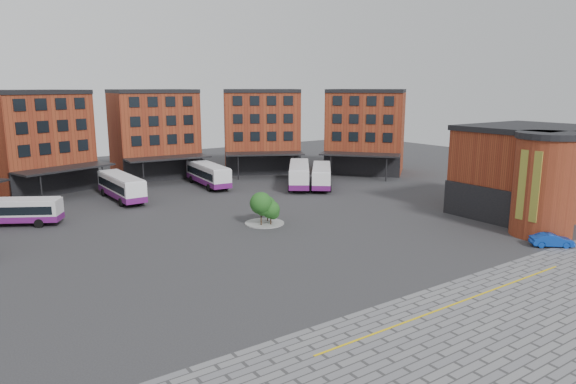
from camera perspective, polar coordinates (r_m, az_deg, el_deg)
ground at (r=47.02m, az=3.13°, el=-7.06°), size 160.00×160.00×0.00m
paving_zone at (r=35.55m, az=29.13°, el=-15.00°), size 50.00×22.00×0.02m
yellow_line at (r=39.20m, az=18.46°, el=-11.55°), size 26.00×0.15×0.02m
main_building at (r=77.17m, az=-17.53°, el=5.29°), size 94.14×42.48×14.60m
east_building at (r=65.35m, az=25.28°, el=1.93°), size 17.40×15.40×10.60m
tree_island at (r=56.58m, az=-2.50°, el=-1.71°), size 4.40×4.40×3.80m
bus_b at (r=64.12m, az=-28.49°, el=-1.88°), size 10.47×7.52×3.01m
bus_c at (r=72.54m, az=-18.04°, el=0.58°), size 3.19×12.15×3.41m
bus_d at (r=79.64m, az=-8.88°, el=1.98°), size 3.94×12.43×3.45m
bus_e at (r=78.17m, az=1.24°, el=1.98°), size 9.75×11.88×3.55m
bus_f at (r=78.01m, az=3.74°, el=1.82°), size 9.33×10.72×3.27m
blue_car at (r=55.38m, az=27.25°, el=-4.78°), size 3.88×3.47×1.28m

